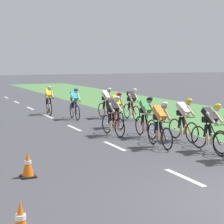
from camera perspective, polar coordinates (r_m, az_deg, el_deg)
grass_verge at (r=23.68m, az=7.60°, el=0.38°), size 7.00×60.00×0.01m
lane_markings_centre at (r=18.85m, az=-7.44°, el=-1.37°), size 0.14×29.60×0.01m
cyclist_second at (r=12.84m, az=13.90°, el=-1.99°), size 0.44×1.72×1.56m
cyclist_third at (r=13.12m, az=6.90°, el=-1.64°), size 0.43×1.72×1.56m
cyclist_fourth at (r=14.34m, az=10.23°, el=-0.95°), size 0.42×1.72×1.56m
cyclist_fifth at (r=14.83m, az=4.89°, el=-0.59°), size 0.43×1.72×1.56m
cyclist_sixth at (r=15.12m, az=0.18°, el=-0.42°), size 0.44×1.72×1.56m
cyclist_seventh at (r=16.92m, az=0.72°, el=0.40°), size 0.45×1.72×1.56m
cyclist_eighth at (r=19.32m, az=2.85°, el=1.24°), size 0.42×1.72×1.56m
cyclist_ninth at (r=19.53m, az=-5.37°, el=1.28°), size 0.43×1.72×1.56m
cyclist_tenth at (r=19.77m, az=-0.78°, el=1.38°), size 0.44×1.72×1.56m
cyclist_eleventh at (r=21.48m, az=-9.02°, el=1.76°), size 0.45×1.72×1.56m
traffic_cone_near at (r=9.96m, az=-11.95°, el=-7.38°), size 0.36×0.36×0.64m
traffic_cone_mid at (r=6.64m, az=-12.94°, el=-14.91°), size 0.36×0.36×0.64m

